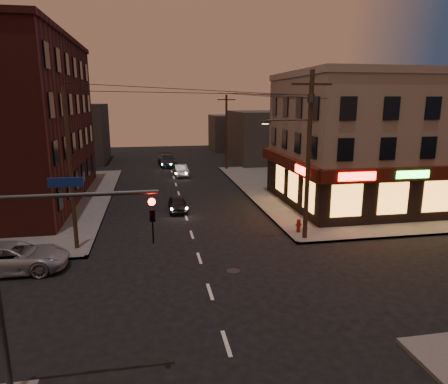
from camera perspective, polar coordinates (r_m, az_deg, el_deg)
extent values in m
plane|color=black|center=(18.60, -2.02, -14.06)|extent=(120.00, 120.00, 0.00)
cube|color=#514F4C|center=(41.69, 19.11, 0.63)|extent=(24.00, 28.00, 0.15)
cube|color=gray|center=(35.25, 21.22, 6.71)|extent=(15.00, 12.00, 10.00)
cube|color=gray|center=(35.15, 21.94, 15.23)|extent=(15.20, 12.20, 0.50)
cube|color=black|center=(30.89, 26.41, -0.76)|extent=(15.12, 0.25, 3.40)
cube|color=black|center=(32.51, 9.46, 1.06)|extent=(0.25, 12.12, 3.40)
cube|color=#44130A|center=(30.33, 27.09, 2.42)|extent=(15.60, 0.50, 0.90)
cube|color=#44130A|center=(32.09, 9.07, 4.18)|extent=(0.50, 12.60, 0.90)
cube|color=#FF140C|center=(27.21, 18.51, 2.12)|extent=(2.60, 0.06, 0.55)
cube|color=#26FF3F|center=(29.34, 25.38, 2.28)|extent=(2.40, 0.06, 0.50)
cube|color=#FF140C|center=(28.49, 11.08, 3.01)|extent=(0.06, 2.60, 0.55)
cube|color=#FF9C38|center=(30.40, 25.69, -0.70)|extent=(12.40, 0.08, 2.20)
cube|color=#FF9C38|center=(31.52, 9.82, 0.86)|extent=(0.08, 8.40, 2.20)
cube|color=#3F3D3A|center=(57.03, 6.39, 7.88)|extent=(10.00, 12.00, 7.00)
cube|color=#3F3D3A|center=(59.54, -20.84, 7.82)|extent=(9.00, 10.00, 8.00)
cube|color=#3F3D3A|center=(70.11, 1.49, 8.47)|extent=(8.00, 8.00, 6.00)
cylinder|color=#382619|center=(24.25, 11.96, 4.85)|extent=(0.28, 0.28, 10.00)
cube|color=#382619|center=(24.04, 12.44, 14.81)|extent=(2.40, 0.12, 0.12)
cylinder|color=#333538|center=(24.02, 12.35, 12.91)|extent=(0.44, 0.44, 0.50)
cylinder|color=#333538|center=(23.58, 9.24, 10.12)|extent=(2.60, 0.10, 0.10)
cube|color=#333538|center=(23.16, 5.92, 9.92)|extent=(0.60, 0.25, 0.18)
cube|color=#FFD88C|center=(23.16, 5.91, 9.67)|extent=(0.35, 0.15, 0.04)
cylinder|color=#382619|center=(49.41, 0.34, 8.53)|extent=(0.26, 0.26, 9.00)
cylinder|color=#382619|center=(23.64, -21.09, 2.84)|extent=(0.24, 0.24, 9.00)
cylinder|color=#333538|center=(11.27, -20.56, -0.40)|extent=(4.40, 0.12, 0.12)
imported|color=black|center=(11.20, -10.24, -2.48)|extent=(0.16, 0.20, 1.00)
sphere|color=#FF0C05|center=(11.02, -10.29, -1.39)|extent=(0.20, 0.20, 0.20)
cube|color=navy|center=(11.24, -21.70, 1.30)|extent=(0.90, 0.05, 0.25)
imported|color=#95989D|center=(22.93, -27.95, -8.25)|extent=(5.39, 2.54, 1.49)
imported|color=black|center=(31.26, -6.64, -1.70)|extent=(1.40, 3.46, 1.18)
imported|color=slate|center=(45.92, -6.15, 3.08)|extent=(1.66, 4.01, 1.29)
imported|color=#182331|center=(53.14, -8.12, 4.49)|extent=(2.55, 5.38, 1.52)
cylinder|color=maroon|center=(26.30, 10.60, -4.89)|extent=(0.26, 0.26, 0.68)
sphere|color=maroon|center=(26.19, 10.63, -4.11)|extent=(0.27, 0.27, 0.27)
cylinder|color=maroon|center=(26.26, 10.61, -4.60)|extent=(0.37, 0.15, 0.14)
cylinder|color=maroon|center=(26.26, 10.61, -4.60)|extent=(0.15, 0.37, 0.14)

